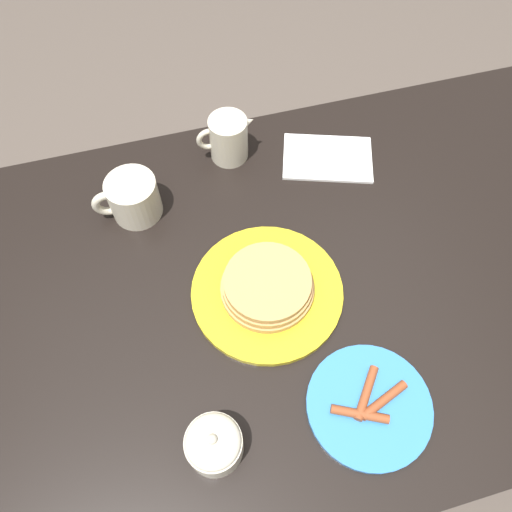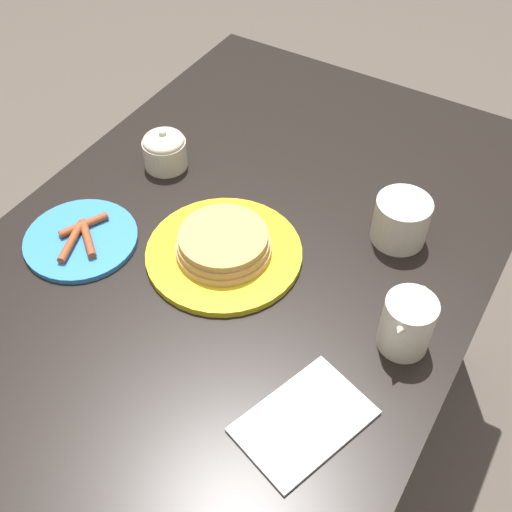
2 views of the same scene
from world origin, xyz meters
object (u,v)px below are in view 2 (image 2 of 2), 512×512
object	(u,v)px
side_plate_bacon	(81,239)
sugar_bowl	(165,149)
coffee_mug	(402,219)
napkin	(304,421)
creamer_pitcher	(407,323)
pancake_plate	(224,248)

from	to	relation	value
side_plate_bacon	sugar_bowl	bearing A→B (deg)	-0.58
coffee_mug	napkin	world-z (taller)	coffee_mug
coffee_mug	sugar_bowl	xyz separation A→B (m)	(-0.05, 0.46, -0.00)
coffee_mug	creamer_pitcher	distance (m)	0.22
pancake_plate	coffee_mug	xyz separation A→B (m)	(0.19, -0.23, 0.02)
side_plate_bacon	napkin	xyz separation A→B (m)	(-0.10, -0.49, -0.00)
pancake_plate	sugar_bowl	size ratio (longest dim) A/B	3.16
coffee_mug	napkin	distance (m)	0.40
coffee_mug	sugar_bowl	bearing A→B (deg)	96.15
side_plate_bacon	napkin	bearing A→B (deg)	-102.07
coffee_mug	creamer_pitcher	bearing A→B (deg)	-156.17
pancake_plate	creamer_pitcher	bearing A→B (deg)	-92.24
coffee_mug	sugar_bowl	size ratio (longest dim) A/B	1.50
pancake_plate	side_plate_bacon	distance (m)	0.25
pancake_plate	napkin	distance (m)	0.33
creamer_pitcher	side_plate_bacon	bearing A→B (deg)	98.81
coffee_mug	creamer_pitcher	world-z (taller)	creamer_pitcher
side_plate_bacon	creamer_pitcher	bearing A→B (deg)	-81.19
side_plate_bacon	sugar_bowl	size ratio (longest dim) A/B	2.34
side_plate_bacon	napkin	world-z (taller)	side_plate_bacon
sugar_bowl	coffee_mug	bearing A→B (deg)	-83.85
side_plate_bacon	sugar_bowl	xyz separation A→B (m)	(0.24, -0.00, 0.03)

